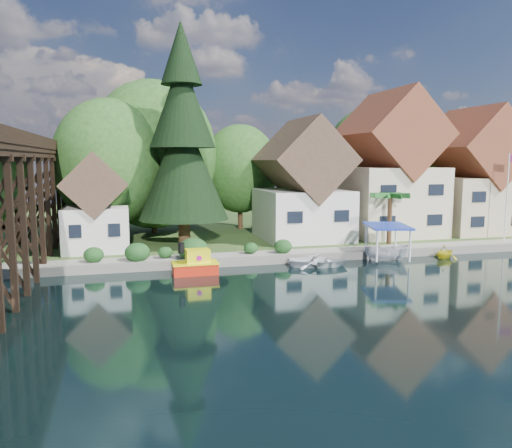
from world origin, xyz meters
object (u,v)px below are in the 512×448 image
at_px(house_right, 471,179).
at_px(shed, 96,209).
at_px(boat_yellow, 445,251).
at_px(palm_tree, 390,197).
at_px(flagpole, 509,188).
at_px(boat_canopy, 387,245).
at_px(house_center, 389,173).
at_px(boat_white_a, 319,260).
at_px(tugboat, 196,264).
at_px(house_left, 302,188).
at_px(conifer, 183,140).

bearing_deg(house_right, shed, -177.61).
bearing_deg(boat_yellow, palm_tree, 3.02).
xyz_separation_m(flagpole, boat_canopy, (-13.31, -2.67, -4.10)).
height_order(house_center, boat_white_a, house_center).
height_order(flagpole, boat_canopy, flagpole).
bearing_deg(flagpole, house_right, 80.71).
height_order(palm_tree, flagpole, flagpole).
distance_m(palm_tree, boat_canopy, 5.88).
bearing_deg(shed, tugboat, -50.94).
relative_size(house_left, boat_white_a, 2.51).
bearing_deg(house_center, flagpole, -40.45).
bearing_deg(house_right, tugboat, -161.42).
bearing_deg(palm_tree, boat_canopy, -121.65).
height_order(palm_tree, boat_yellow, palm_tree).
bearing_deg(flagpole, house_left, 159.65).
relative_size(boat_white_a, boat_yellow, 1.92).
bearing_deg(boat_white_a, boat_yellow, -75.51).
xyz_separation_m(palm_tree, boat_yellow, (2.39, -4.48, -3.98)).
xyz_separation_m(house_right, shed, (-36.00, -1.50, -1.95)).
height_order(house_left, boat_white_a, house_left).
height_order(conifer, boat_white_a, conifer).
relative_size(house_right, palm_tree, 2.66).
relative_size(house_right, boat_white_a, 2.84).
bearing_deg(house_left, boat_yellow, -47.53).
xyz_separation_m(flagpole, boat_white_a, (-19.14, -3.25, -4.83)).
xyz_separation_m(house_center, conifer, (-19.96, -1.55, 2.94)).
xyz_separation_m(house_left, boat_yellow, (8.56, -9.36, -4.54)).
relative_size(tugboat, boat_yellow, 1.36).
relative_size(house_right, shed, 1.59).
height_order(conifer, boat_yellow, conifer).
height_order(house_left, house_right, house_right).
distance_m(conifer, flagpole, 28.71).
xyz_separation_m(conifer, boat_yellow, (19.52, -8.30, -8.76)).
bearing_deg(shed, house_left, 4.77).
bearing_deg(palm_tree, shed, 172.04).
relative_size(house_center, flagpole, 1.78).
bearing_deg(conifer, boat_canopy, -28.45).
height_order(house_right, conifer, conifer).
bearing_deg(tugboat, shed, 129.06).
xyz_separation_m(shed, conifer, (7.04, 0.45, 5.53)).
height_order(boat_canopy, boat_yellow, boat_canopy).
height_order(tugboat, boat_white_a, tugboat).
bearing_deg(house_left, boat_canopy, -67.82).
bearing_deg(boat_white_a, house_right, -51.21).
bearing_deg(tugboat, house_center, 27.04).
xyz_separation_m(palm_tree, boat_white_a, (-8.35, -4.67, -4.12)).
xyz_separation_m(house_left, house_center, (9.00, 0.50, 1.28)).
relative_size(tugboat, boat_white_a, 0.71).
bearing_deg(shed, conifer, 3.65).
distance_m(flagpole, tugboat, 28.80).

